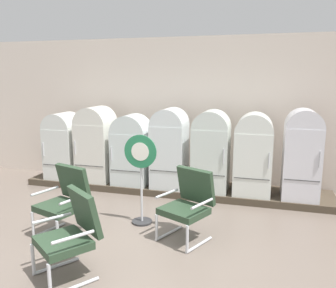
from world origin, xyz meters
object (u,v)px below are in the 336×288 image
at_px(refrigerator_4, 211,149).
at_px(refrigerator_6, 302,151).
at_px(armchair_right, 188,202).
at_px(refrigerator_2, 132,148).
at_px(refrigerator_1, 96,142).
at_px(armchair_left, 65,198).
at_px(refrigerator_0, 63,144).
at_px(refrigerator_5, 253,152).
at_px(refrigerator_3, 170,145).
at_px(sign_stand, 141,179).
at_px(armchair_center, 71,231).

height_order(refrigerator_4, refrigerator_6, refrigerator_6).
height_order(refrigerator_4, armchair_right, refrigerator_4).
bearing_deg(refrigerator_4, refrigerator_2, -179.53).
bearing_deg(refrigerator_1, refrigerator_6, -0.53).
bearing_deg(armchair_left, armchair_right, 11.07).
xyz_separation_m(refrigerator_1, armchair_left, (0.62, -2.20, -0.40)).
bearing_deg(armchair_right, refrigerator_0, 149.54).
bearing_deg(refrigerator_6, refrigerator_4, 179.74).
bearing_deg(refrigerator_2, refrigerator_5, 0.97).
height_order(refrigerator_3, sign_stand, refrigerator_3).
bearing_deg(armchair_right, refrigerator_4, 89.05).
bearing_deg(refrigerator_0, refrigerator_4, -0.24).
bearing_deg(refrigerator_0, sign_stand, -33.67).
bearing_deg(refrigerator_3, armchair_center, -95.35).
xyz_separation_m(refrigerator_1, armchair_right, (2.37, -1.86, -0.40)).
xyz_separation_m(armchair_left, armchair_right, (1.75, 0.34, 0.00)).
bearing_deg(refrigerator_0, refrigerator_1, 1.25).
height_order(armchair_left, sign_stand, sign_stand).
height_order(refrigerator_4, sign_stand, refrigerator_4).
height_order(refrigerator_5, sign_stand, refrigerator_5).
bearing_deg(refrigerator_4, refrigerator_1, 179.29).
height_order(refrigerator_3, refrigerator_4, refrigerator_3).
bearing_deg(sign_stand, armchair_center, -99.54).
bearing_deg(refrigerator_6, sign_stand, -148.05).
xyz_separation_m(armchair_left, armchair_center, (0.67, -0.94, 0.00)).
distance_m(refrigerator_2, refrigerator_4, 1.60).
bearing_deg(refrigerator_3, refrigerator_6, -0.55).
bearing_deg(refrigerator_2, armchair_center, -81.01).
relative_size(refrigerator_1, armchair_center, 1.54).
height_order(refrigerator_1, refrigerator_5, refrigerator_1).
height_order(refrigerator_1, refrigerator_4, refrigerator_1).
relative_size(refrigerator_2, refrigerator_3, 0.91).
bearing_deg(refrigerator_5, sign_stand, -136.06).
distance_m(refrigerator_6, sign_stand, 2.90).
height_order(refrigerator_5, armchair_left, refrigerator_5).
distance_m(refrigerator_0, refrigerator_6, 4.77).
height_order(refrigerator_1, refrigerator_6, refrigerator_6).
height_order(refrigerator_3, refrigerator_5, refrigerator_3).
bearing_deg(refrigerator_3, refrigerator_2, -177.87).
distance_m(refrigerator_5, sign_stand, 2.26).
xyz_separation_m(refrigerator_4, armchair_right, (-0.03, -1.83, -0.40)).
height_order(refrigerator_0, refrigerator_4, refrigerator_4).
xyz_separation_m(armchair_left, sign_stand, (0.94, 0.64, 0.18)).
bearing_deg(refrigerator_5, armchair_center, -120.98).
relative_size(armchair_left, armchair_right, 1.00).
relative_size(refrigerator_4, refrigerator_5, 1.02).
xyz_separation_m(refrigerator_0, refrigerator_1, (0.76, 0.02, 0.08)).
bearing_deg(refrigerator_3, refrigerator_0, -179.93).
relative_size(armchair_left, sign_stand, 0.71).
bearing_deg(refrigerator_0, armchair_right, -30.46).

